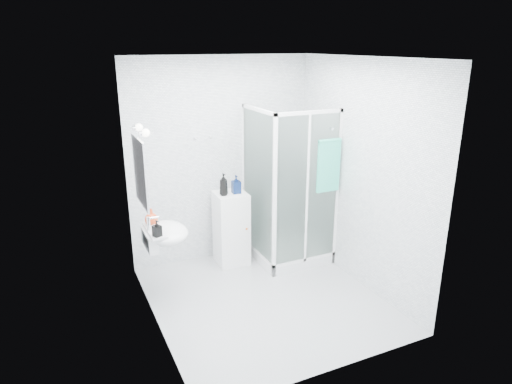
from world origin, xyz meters
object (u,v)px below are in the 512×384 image
shower_enclosure (286,228)px  soap_dispenser_orange (151,217)px  storage_cabinet (231,228)px  shampoo_bottle_a (224,185)px  shampoo_bottle_b (236,184)px  hand_towel (329,164)px  soap_dispenser_black (157,228)px  wall_basin (164,234)px

shower_enclosure → soap_dispenser_orange: 1.83m
storage_cabinet → shampoo_bottle_a: size_ratio=3.45×
shampoo_bottle_b → hand_towel: bearing=-33.2°
hand_towel → soap_dispenser_black: (-2.11, -0.10, -0.41)m
shower_enclosure → shampoo_bottle_b: (-0.60, 0.21, 0.61)m
soap_dispenser_black → storage_cabinet: bearing=34.0°
wall_basin → shampoo_bottle_a: bearing=30.3°
soap_dispenser_black → soap_dispenser_orange: bearing=87.1°
wall_basin → storage_cabinet: 1.18m
shampoo_bottle_b → soap_dispenser_black: 1.38m
storage_cabinet → soap_dispenser_black: bearing=-143.6°
shower_enclosure → hand_towel: bearing=-49.7°
soap_dispenser_orange → soap_dispenser_black: bearing=-92.9°
hand_towel → soap_dispenser_orange: size_ratio=3.55×
shower_enclosure → shampoo_bottle_a: (-0.77, 0.20, 0.64)m
shampoo_bottle_a → soap_dispenser_orange: 1.06m
wall_basin → hand_towel: (2.00, -0.09, 0.56)m
storage_cabinet → shampoo_bottle_a: shampoo_bottle_a is taller
hand_towel → shower_enclosure: bearing=130.3°
shampoo_bottle_b → soap_dispenser_black: bearing=-148.3°
storage_cabinet → hand_towel: size_ratio=1.47×
shampoo_bottle_b → soap_dispenser_orange: size_ratio=1.26×
shower_enclosure → soap_dispenser_orange: (-1.75, -0.17, 0.51)m
shampoo_bottle_a → soap_dispenser_orange: shampoo_bottle_a is taller
shower_enclosure → shampoo_bottle_b: 0.88m
shower_enclosure → shampoo_bottle_a: bearing=165.3°
storage_cabinet → shampoo_bottle_a: bearing=-159.8°
shower_enclosure → hand_towel: 1.05m
shampoo_bottle_b → soap_dispenser_black: size_ratio=1.35×
hand_towel → shampoo_bottle_b: 1.16m
shower_enclosure → shampoo_bottle_b: bearing=160.3°
shower_enclosure → storage_cabinet: shower_enclosure is taller
shampoo_bottle_a → soap_dispenser_orange: bearing=-159.1°
soap_dispenser_orange → soap_dispenser_black: size_ratio=1.07×
hand_towel → wall_basin: bearing=177.6°
shower_enclosure → soap_dispenser_black: (-1.77, -0.51, 0.50)m
storage_cabinet → soap_dispenser_black: soap_dispenser_black is taller
wall_basin → shampoo_bottle_a: (0.89, 0.52, 0.29)m
wall_basin → soap_dispenser_black: size_ratio=3.31×
shampoo_bottle_a → soap_dispenser_orange: (-0.98, -0.37, -0.13)m
wall_basin → soap_dispenser_orange: 0.23m
storage_cabinet → shampoo_bottle_b: bearing=-15.3°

